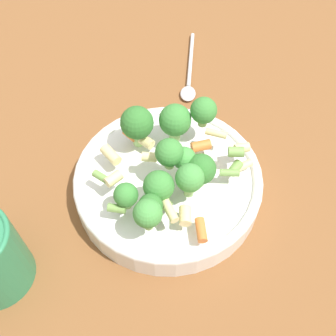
{
  "coord_description": "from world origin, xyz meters",
  "views": [
    {
      "loc": [
        0.29,
        -0.08,
        0.46
      ],
      "look_at": [
        0.0,
        0.0,
        0.05
      ],
      "focal_mm": 42.0,
      "sensor_mm": 36.0,
      "label": 1
    }
  ],
  "objects": [
    {
      "name": "ground_plane",
      "position": [
        0.0,
        0.0,
        0.0
      ],
      "size": [
        3.0,
        3.0,
        0.0
      ],
      "primitive_type": "plane",
      "color": "brown"
    },
    {
      "name": "pasta_salad",
      "position": [
        -0.0,
        0.0,
        0.08
      ],
      "size": [
        0.2,
        0.21,
        0.07
      ],
      "color": "#8CB766",
      "rests_on": "bowl"
    },
    {
      "name": "bowl",
      "position": [
        0.0,
        0.0,
        0.02
      ],
      "size": [
        0.25,
        0.25,
        0.04
      ],
      "color": "white",
      "rests_on": "ground_plane"
    },
    {
      "name": "spoon",
      "position": [
        -0.21,
        0.1,
        0.01
      ],
      "size": [
        0.18,
        0.08,
        0.01
      ],
      "rotation": [
        0.0,
        0.0,
        12.21
      ],
      "color": "silver",
      "rests_on": "ground_plane"
    }
  ]
}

